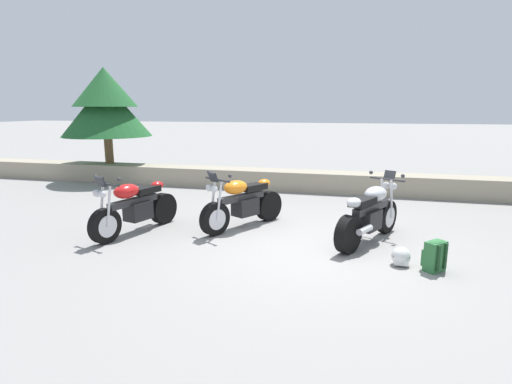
{
  "coord_description": "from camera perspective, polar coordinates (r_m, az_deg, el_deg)",
  "views": [
    {
      "loc": [
        0.71,
        -6.45,
        2.29
      ],
      "look_at": [
        -1.24,
        1.2,
        0.65
      ],
      "focal_mm": 28.2,
      "sensor_mm": 36.0,
      "label": 1
    }
  ],
  "objects": [
    {
      "name": "rider_backpack",
      "position": [
        6.36,
        24.02,
        -8.12
      ],
      "size": [
        0.35,
        0.35,
        0.47
      ],
      "color": "#2D6B38",
      "rests_on": "ground"
    },
    {
      "name": "motorcycle_orange_centre",
      "position": [
        7.82,
        -1.95,
        -1.62
      ],
      "size": [
        1.22,
        1.85,
        1.18
      ],
      "color": "black",
      "rests_on": "ground"
    },
    {
      "name": "stone_wall",
      "position": [
        11.45,
        10.49,
        1.41
      ],
      "size": [
        36.0,
        0.8,
        0.55
      ],
      "primitive_type": "cube",
      "color": "gray",
      "rests_on": "ground"
    },
    {
      "name": "ground_plane",
      "position": [
        6.89,
        7.6,
        -7.81
      ],
      "size": [
        120.0,
        120.0,
        0.0
      ],
      "primitive_type": "plane",
      "color": "gray"
    },
    {
      "name": "motorcycle_red_near_left",
      "position": [
        7.81,
        -16.82,
        -2.14
      ],
      "size": [
        0.87,
        2.02,
        1.18
      ],
      "color": "black",
      "rests_on": "ground"
    },
    {
      "name": "motorcycle_silver_far_right",
      "position": [
        7.26,
        15.89,
        -3.13
      ],
      "size": [
        1.15,
        1.9,
        1.18
      ],
      "color": "black",
      "rests_on": "ground"
    },
    {
      "name": "rider_helmet",
      "position": [
        6.42,
        19.86,
        -8.6
      ],
      "size": [
        0.28,
        0.28,
        0.28
      ],
      "color": "silver",
      "rests_on": "ground"
    },
    {
      "name": "pine_tree_far_left",
      "position": [
        13.82,
        -20.57,
        11.66
      ],
      "size": [
        2.78,
        2.78,
        3.01
      ],
      "color": "brown",
      "rests_on": "stone_wall"
    }
  ]
}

